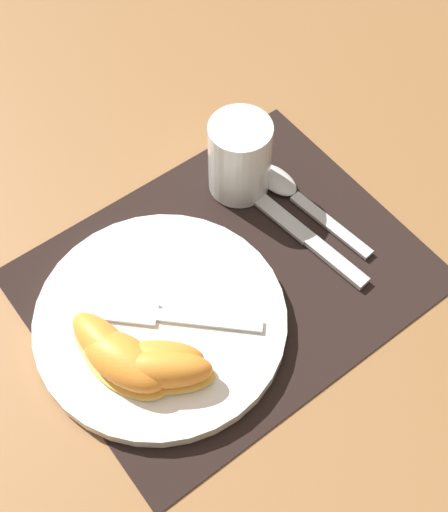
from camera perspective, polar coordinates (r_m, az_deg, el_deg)
ground_plane at (r=0.80m, az=0.25°, el=-1.78°), size 3.00×3.00×0.00m
placemat at (r=0.79m, az=0.25°, el=-1.70°), size 0.42×0.33×0.00m
plate at (r=0.76m, az=-5.10°, el=-5.20°), size 0.27×0.27×0.02m
juice_glass at (r=0.83m, az=1.25°, el=7.62°), size 0.07×0.07×0.10m
knife at (r=0.83m, az=6.02°, el=2.00°), size 0.04×0.21×0.01m
spoon at (r=0.86m, az=5.33°, el=5.16°), size 0.04×0.18×0.01m
fork at (r=0.75m, az=-4.79°, el=-4.80°), size 0.14×0.14×0.00m
citrus_wedge_0 at (r=0.72m, az=-9.08°, el=-7.57°), size 0.06×0.12×0.04m
citrus_wedge_1 at (r=0.71m, az=-7.92°, el=-8.39°), size 0.08×0.11×0.04m
citrus_wedge_2 at (r=0.71m, az=-5.32°, el=-8.27°), size 0.10×0.09×0.04m
citrus_wedge_3 at (r=0.71m, az=-5.24°, el=-9.07°), size 0.11×0.10×0.04m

